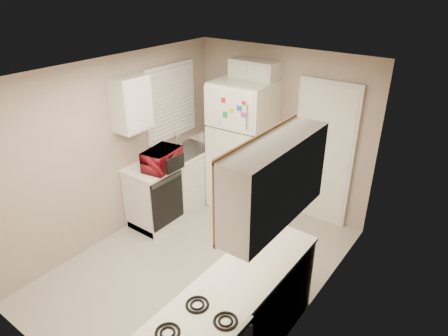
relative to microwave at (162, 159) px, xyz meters
The scene contains 18 objects.
floor 1.47m from the microwave, 22.25° to the right, with size 3.80×3.80×0.00m, color beige.
ceiling 1.70m from the microwave, 22.25° to the right, with size 3.80×3.80×0.00m, color white.
wall_left 0.61m from the microwave, 138.95° to the right, with size 3.80×3.80×0.00m, color tan.
wall_right 2.39m from the microwave, ahead, with size 3.80×3.80×0.00m, color tan.
wall_back 1.79m from the microwave, 57.76° to the left, with size 2.80×2.80×0.00m, color tan.
wall_front 2.48m from the microwave, 67.41° to the right, with size 2.80×2.80×0.00m, color tan.
left_counter 0.80m from the microwave, 106.12° to the left, with size 0.60×1.80×0.90m, color silver.
dishwasher 0.58m from the microwave, 32.18° to the right, with size 0.03×0.58×0.72m, color black.
sink 0.70m from the microwave, 102.59° to the left, with size 0.54×0.74×0.16m, color gray.
microwave is the anchor object (origin of this frame).
soap_bottle 1.12m from the microwave, 100.17° to the left, with size 0.08×0.08×0.17m, color white.
window_blinds 0.95m from the microwave, 121.68° to the left, with size 0.10×0.98×1.08m, color silver.
upper_cabinet_left 0.82m from the microwave, 150.30° to the right, with size 0.30×0.45×0.70m, color silver.
refrigerator 1.27m from the microwave, 64.63° to the left, with size 0.80×0.78×1.95m, color white.
cabinet_over_fridge 1.75m from the microwave, 67.90° to the left, with size 0.70×0.30×0.40m, color silver.
interior_door 2.21m from the microwave, 41.66° to the left, with size 0.86×0.06×2.08m, color white.
right_counter 2.45m from the microwave, 30.10° to the right, with size 0.60×2.00×0.90m, color silver.
upper_cabinet_right 2.49m from the microwave, 22.00° to the right, with size 0.30×1.20×0.70m, color silver.
Camera 1 is at (2.58, -3.00, 3.31)m, focal length 32.00 mm.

